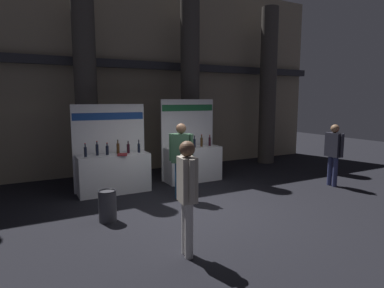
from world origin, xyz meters
The scene contains 8 objects.
ground_plane centered at (0.00, 0.00, 0.00)m, with size 29.07×29.07×0.00m, color black.
hall_colonnade centered at (0.00, 4.19, 3.02)m, with size 14.54×1.45×6.19m.
exhibitor_booth_0 centered at (-1.24, 2.17, 0.58)m, with size 1.84×0.74×2.21m.
exhibitor_booth_1 centered at (1.07, 2.29, 0.59)m, with size 1.67×0.66×2.33m.
trash_bin centered at (-1.84, 0.28, 0.30)m, with size 0.34×0.34×0.61m.
visitor_1 centered at (4.15, 0.01, 1.00)m, with size 0.26×0.60×1.67m.
visitor_2 centered at (-1.12, -1.67, 1.02)m, with size 0.26×0.47×1.73m.
visitor_4 centered at (0.04, 0.91, 1.08)m, with size 0.47×0.46×1.78m.
Camera 1 is at (-3.19, -5.71, 2.31)m, focal length 30.03 mm.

